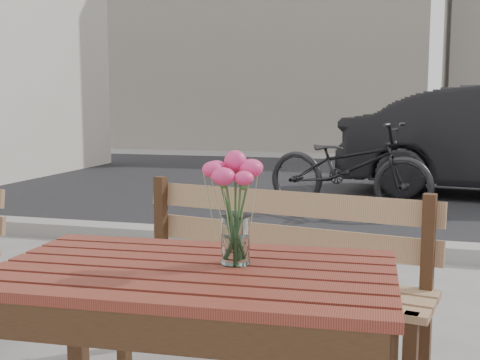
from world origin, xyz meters
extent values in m
cube|color=black|center=(0.00, 7.00, 0.00)|extent=(30.00, 8.00, 0.00)
cube|color=gray|center=(0.00, 3.00, 0.06)|extent=(30.00, 0.25, 0.12)
cube|color=#582117|center=(-0.04, -0.07, 0.69)|extent=(1.17, 0.72, 0.03)
cube|color=black|center=(-0.58, 0.19, 0.34)|extent=(0.06, 0.06, 0.68)
cube|color=#93694C|center=(-0.01, 0.71, 0.43)|extent=(1.40, 0.62, 0.03)
cube|color=#93694C|center=(0.03, 0.91, 0.66)|extent=(1.34, 0.28, 0.37)
cube|color=black|center=(-0.64, 0.67, 0.22)|extent=(0.06, 0.06, 0.45)
cube|color=black|center=(-0.59, 0.98, 0.41)|extent=(0.06, 0.06, 0.82)
cube|color=black|center=(0.63, 0.74, 0.41)|extent=(0.06, 0.06, 0.82)
cylinder|color=white|center=(0.07, 0.00, 0.77)|extent=(0.08, 0.08, 0.14)
cylinder|color=#35602F|center=(0.07, 0.00, 0.84)|extent=(0.05, 0.05, 0.28)
imported|color=black|center=(-0.04, 4.87, 0.49)|extent=(1.96, 1.15, 0.97)
camera|label=1|loc=(0.53, -1.65, 1.17)|focal=45.00mm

